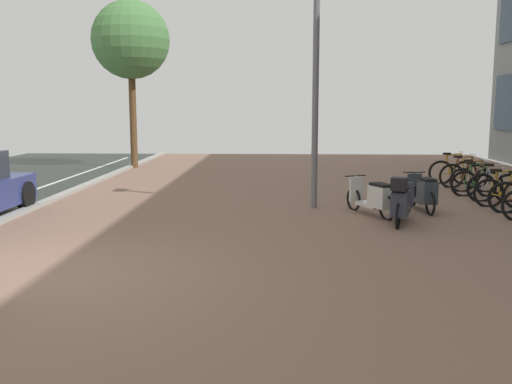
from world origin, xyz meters
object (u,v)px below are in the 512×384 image
(bicycle_rack_05, at_px, (503,193))
(scooter_near, at_px, (401,202))
(bicycle_rack_08, at_px, (474,180))
(bicycle_rack_10, at_px, (453,172))
(lamp_post, at_px, (316,73))
(scooter_far, at_px, (424,193))
(scooter_mid, at_px, (374,198))
(street_tree, at_px, (131,40))
(bicycle_rack_07, at_px, (477,183))
(bicycle_rack_09, at_px, (464,176))
(bicycle_rack_06, at_px, (495,187))

(bicycle_rack_05, height_order, scooter_near, scooter_near)
(bicycle_rack_05, distance_m, bicycle_rack_08, 2.38)
(bicycle_rack_10, distance_m, lamp_post, 6.57)
(scooter_far, bearing_deg, bicycle_rack_08, 55.06)
(scooter_mid, distance_m, street_tree, 12.53)
(bicycle_rack_07, relative_size, street_tree, 0.22)
(bicycle_rack_09, bearing_deg, scooter_near, -118.65)
(scooter_mid, bearing_deg, bicycle_rack_05, 20.53)
(bicycle_rack_07, height_order, scooter_near, scooter_near)
(bicycle_rack_10, height_order, scooter_mid, bicycle_rack_10)
(bicycle_rack_06, relative_size, street_tree, 0.22)
(scooter_near, relative_size, scooter_far, 1.04)
(lamp_post, bearing_deg, bicycle_rack_07, 23.17)
(bicycle_rack_07, height_order, scooter_far, bicycle_rack_07)
(bicycle_rack_08, xyz_separation_m, street_tree, (-10.58, 5.68, 4.28))
(bicycle_rack_06, xyz_separation_m, scooter_mid, (-3.20, -1.95, 0.04))
(bicycle_rack_09, relative_size, street_tree, 0.23)
(bicycle_rack_05, distance_m, scooter_mid, 3.31)
(scooter_far, xyz_separation_m, street_tree, (-8.52, 8.64, 4.20))
(scooter_far, bearing_deg, lamp_post, 171.62)
(bicycle_rack_10, xyz_separation_m, street_tree, (-10.48, 4.10, 4.26))
(scooter_far, height_order, street_tree, street_tree)
(lamp_post, bearing_deg, bicycle_rack_09, 37.66)
(bicycle_rack_05, relative_size, scooter_mid, 0.80)
(bicycle_rack_07, bearing_deg, scooter_mid, -137.85)
(bicycle_rack_07, distance_m, scooter_mid, 4.09)
(bicycle_rack_07, relative_size, scooter_far, 0.77)
(scooter_near, bearing_deg, lamp_post, 131.78)
(bicycle_rack_08, distance_m, lamp_post, 5.78)
(bicycle_rack_08, height_order, scooter_mid, bicycle_rack_08)
(bicycle_rack_10, relative_size, scooter_near, 0.79)
(bicycle_rack_06, distance_m, bicycle_rack_07, 0.81)
(scooter_near, height_order, lamp_post, lamp_post)
(bicycle_rack_05, bearing_deg, lamp_post, -177.00)
(scooter_near, relative_size, lamp_post, 0.33)
(bicycle_rack_08, distance_m, scooter_mid, 4.79)
(scooter_mid, height_order, street_tree, street_tree)
(scooter_far, bearing_deg, bicycle_rack_10, 66.60)
(scooter_near, bearing_deg, bicycle_rack_06, 44.68)
(bicycle_rack_10, xyz_separation_m, scooter_mid, (-3.13, -5.12, 0.04))
(bicycle_rack_09, xyz_separation_m, bicycle_rack_10, (-0.07, 0.79, 0.01))
(bicycle_rack_08, height_order, scooter_far, bicycle_rack_08)
(bicycle_rack_08, distance_m, bicycle_rack_10, 1.59)
(bicycle_rack_09, height_order, lamp_post, lamp_post)
(bicycle_rack_05, height_order, bicycle_rack_10, bicycle_rack_10)
(bicycle_rack_08, xyz_separation_m, scooter_mid, (-3.23, -3.54, 0.06))
(scooter_near, bearing_deg, bicycle_rack_07, 53.46)
(scooter_mid, xyz_separation_m, lamp_post, (-1.20, 0.94, 2.60))
(bicycle_rack_08, height_order, bicycle_rack_09, bicycle_rack_09)
(bicycle_rack_09, relative_size, scooter_far, 0.81)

